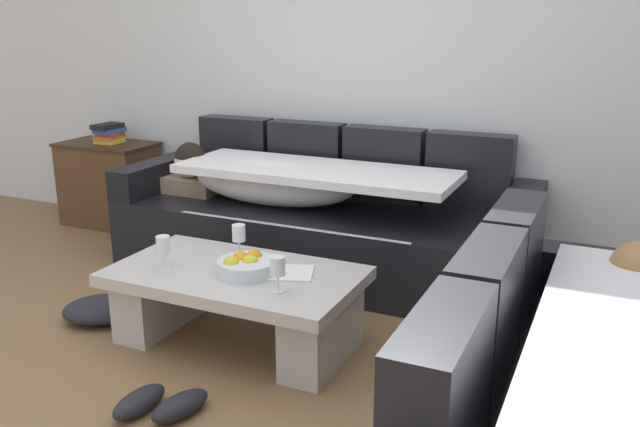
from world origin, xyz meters
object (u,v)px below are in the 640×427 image
fruit_bowl (246,265)px  wine_glass_far_back (239,234)px  crumpled_garment (101,309)px  open_magazine (283,273)px  pair_of_shoes (160,404)px  couch_along_wall (316,219)px  book_stack_on_cabinet (109,133)px  wine_glass_near_left (163,246)px  side_cabinet (110,184)px  wine_glass_near_right (278,267)px  coffee_table (237,298)px

fruit_bowl → wine_glass_far_back: wine_glass_far_back is taller
crumpled_garment → open_magazine: bearing=7.9°
pair_of_shoes → couch_along_wall: bearing=94.1°
fruit_bowl → book_stack_on_cabinet: 2.41m
wine_glass_near_left → open_magazine: wine_glass_near_left is taller
book_stack_on_cabinet → couch_along_wall: bearing=-7.1°
couch_along_wall → book_stack_on_cabinet: (-1.83, 0.23, 0.39)m
wine_glass_near_left → crumpled_garment: bearing=175.1°
side_cabinet → book_stack_on_cabinet: bearing=7.4°
wine_glass_near_left → pair_of_shoes: bearing=-56.3°
wine_glass_far_back → side_cabinet: size_ratio=0.23×
wine_glass_near_left → wine_glass_far_back: size_ratio=1.00×
couch_along_wall → pair_of_shoes: couch_along_wall is taller
fruit_bowl → side_cabinet: side_cabinet is taller
crumpled_garment → wine_glass_far_back: bearing=21.0°
wine_glass_far_back → pair_of_shoes: size_ratio=0.49×
side_cabinet → pair_of_shoes: bearing=-45.1°
pair_of_shoes → side_cabinet: bearing=134.9°
fruit_bowl → pair_of_shoes: (-0.03, -0.66, -0.38)m
wine_glass_near_right → wine_glass_far_back: same height
fruit_bowl → book_stack_on_cabinet: (-1.98, 1.33, 0.29)m
wine_glass_near_left → book_stack_on_cabinet: 2.16m
couch_along_wall → crumpled_garment: 1.40m
coffee_table → wine_glass_near_left: 0.43m
open_magazine → book_stack_on_cabinet: (-2.14, 1.26, 0.33)m
wine_glass_near_left → crumpled_garment: (-0.47, 0.04, -0.44)m
coffee_table → open_magazine: 0.28m
couch_along_wall → pair_of_shoes: size_ratio=7.65×
couch_along_wall → book_stack_on_cabinet: bearing=172.9°
wine_glass_far_back → side_cabinet: bearing=148.6°
couch_along_wall → open_magazine: size_ratio=9.19×
coffee_table → couch_along_wall: bearing=94.7°
fruit_bowl → open_magazine: bearing=24.2°
side_cabinet → book_stack_on_cabinet: 0.40m
coffee_table → wine_glass_near_right: wine_glass_near_right is taller
wine_glass_near_left → pair_of_shoes: (0.37, -0.55, -0.45)m
wine_glass_far_back → open_magazine: size_ratio=0.59×
wine_glass_far_back → crumpled_garment: 0.87m
wine_glass_near_left → crumpled_garment: 0.64m
wine_glass_near_right → fruit_bowl: bearing=151.4°
crumpled_garment → side_cabinet: bearing=129.4°
couch_along_wall → side_cabinet: size_ratio=3.57×
crumpled_garment → pair_of_shoes: bearing=-35.2°
open_magazine → pair_of_shoes: (-0.19, -0.73, -0.34)m
coffee_table → wine_glass_far_back: (-0.09, 0.19, 0.26)m
wine_glass_near_left → side_cabinet: (-1.62, 1.44, -0.17)m
coffee_table → wine_glass_near_right: bearing=-25.0°
couch_along_wall → coffee_table: bearing=-85.3°
couch_along_wall → open_magazine: couch_along_wall is taller
open_magazine → fruit_bowl: bearing=-176.4°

